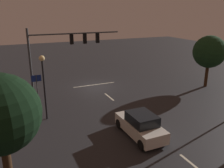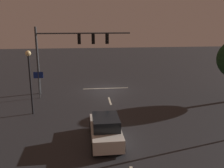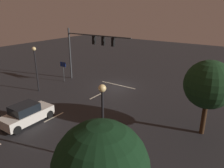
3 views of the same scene
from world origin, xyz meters
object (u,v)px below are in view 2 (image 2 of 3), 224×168
(car_approaching, at_px, (106,129))
(route_sign, at_px, (39,79))
(traffic_signal_assembly, at_px, (72,46))
(street_lamp_right_kerb, at_px, (30,70))

(car_approaching, height_order, route_sign, route_sign)
(car_approaching, bearing_deg, route_sign, -59.50)
(traffic_signal_assembly, height_order, car_approaching, traffic_signal_assembly)
(car_approaching, height_order, street_lamp_right_kerb, street_lamp_right_kerb)
(traffic_signal_assembly, distance_m, street_lamp_right_kerb, 6.68)
(traffic_signal_assembly, height_order, route_sign, traffic_signal_assembly)
(street_lamp_right_kerb, bearing_deg, traffic_signal_assembly, -117.81)
(car_approaching, bearing_deg, street_lamp_right_kerb, -44.37)
(street_lamp_right_kerb, bearing_deg, route_sign, -88.27)
(traffic_signal_assembly, relative_size, car_approaching, 2.15)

